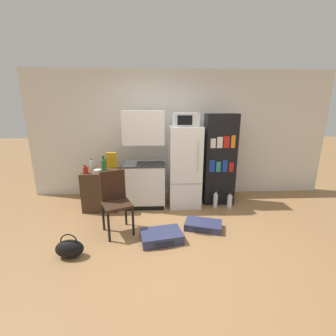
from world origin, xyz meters
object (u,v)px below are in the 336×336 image
object	(u,v)px
bottle_green_tall	(104,166)
kitchen_hutch	(145,164)
suitcase_small_flat	(161,236)
water_bottle_middle	(230,201)
bottle_clear_short	(92,164)
bookshelf	(219,160)
cereal_box	(112,160)
refrigerator	(185,167)
side_table	(103,188)
chair	(115,197)
suitcase_large_flat	(203,225)
water_bottle_front	(215,200)
bottle_olive_oil	(104,164)
bowl	(98,171)
microwave	(186,120)
handbag	(70,248)
bottle_amber_beer	(106,163)
bottle_ketchup_red	(85,170)

from	to	relation	value
bottle_green_tall	kitchen_hutch	bearing A→B (deg)	15.66
suitcase_small_flat	water_bottle_middle	world-z (taller)	water_bottle_middle
bottle_clear_short	suitcase_small_flat	bearing A→B (deg)	-45.99
bookshelf	cereal_box	distance (m)	2.12
kitchen_hutch	refrigerator	size ratio (longest dim) A/B	1.18
side_table	suitcase_small_flat	distance (m)	1.70
chair	suitcase_large_flat	xyz separation A→B (m)	(1.38, -0.02, -0.51)
bottle_green_tall	suitcase_small_flat	bearing A→B (deg)	-46.63
refrigerator	water_bottle_front	bearing A→B (deg)	-16.42
cereal_box	water_bottle_front	size ratio (longest dim) A/B	0.87
bottle_olive_oil	refrigerator	bearing A→B (deg)	1.78
chair	water_bottle_front	size ratio (longest dim) A/B	2.77
bottle_olive_oil	bowl	xyz separation A→B (m)	(-0.10, -0.09, -0.10)
refrigerator	microwave	world-z (taller)	microwave
bottle_clear_short	handbag	world-z (taller)	bottle_clear_short
water_bottle_front	side_table	bearing A→B (deg)	176.26
water_bottle_front	refrigerator	bearing A→B (deg)	163.58
bottle_amber_beer	water_bottle_middle	world-z (taller)	bottle_amber_beer
bowl	cereal_box	distance (m)	0.38
microwave	bottle_clear_short	xyz separation A→B (m)	(-1.80, 0.09, -0.85)
microwave	chair	bearing A→B (deg)	-141.43
bottle_olive_oil	bottle_amber_beer	xyz separation A→B (m)	(-0.03, 0.28, -0.05)
water_bottle_front	cereal_box	bearing A→B (deg)	170.81
suitcase_small_flat	bottle_clear_short	bearing A→B (deg)	122.84
microwave	bowl	size ratio (longest dim) A/B	3.12
side_table	bottle_olive_oil	distance (m)	0.49
suitcase_large_flat	handbag	distance (m)	1.98
kitchen_hutch	cereal_box	bearing A→B (deg)	168.01
bookshelf	suitcase_small_flat	world-z (taller)	bookshelf
bottle_green_tall	water_bottle_middle	size ratio (longest dim) A/B	0.90
refrigerator	cereal_box	size ratio (longest dim) A/B	5.18
bottle_olive_oil	water_bottle_middle	distance (m)	2.51
suitcase_large_flat	kitchen_hutch	bearing A→B (deg)	151.56
handbag	bottle_ketchup_red	bearing A→B (deg)	96.28
bottle_ketchup_red	chair	bearing A→B (deg)	-47.67
bottle_ketchup_red	bowl	size ratio (longest dim) A/B	1.03
microwave	water_bottle_middle	bearing A→B (deg)	-14.29
side_table	microwave	distance (m)	2.06
bowl	water_bottle_middle	distance (m)	2.57
kitchen_hutch	bottle_green_tall	bearing A→B (deg)	-164.34
bottle_clear_short	kitchen_hutch	bearing A→B (deg)	-4.26
water_bottle_middle	bookshelf	bearing A→B (deg)	116.29
bookshelf	water_bottle_middle	bearing A→B (deg)	-63.71
bottle_amber_beer	suitcase_large_flat	world-z (taller)	bottle_amber_beer
kitchen_hutch	bottle_green_tall	world-z (taller)	kitchen_hutch
microwave	bottle_amber_beer	bearing A→B (deg)	171.69
bookshelf	bottle_green_tall	distance (m)	2.22
bookshelf	bottle_amber_beer	size ratio (longest dim) A/B	10.92
bottle_ketchup_red	suitcase_small_flat	distance (m)	1.85
chair	bottle_amber_beer	bearing A→B (deg)	82.94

